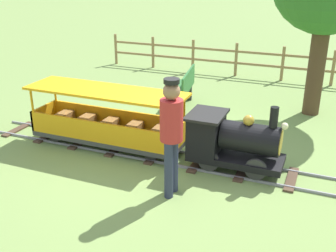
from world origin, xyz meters
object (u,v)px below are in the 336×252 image
object	(u,v)px
locomotive	(231,140)
conductor_person	(171,129)
park_bench	(182,89)
passenger_car	(107,124)

from	to	relation	value
locomotive	conductor_person	distance (m)	1.23
conductor_person	park_bench	size ratio (longest dim) A/B	1.20
passenger_car	park_bench	world-z (taller)	passenger_car
locomotive	passenger_car	size ratio (longest dim) A/B	0.54
park_bench	passenger_car	bearing A→B (deg)	-11.51
passenger_car	park_bench	bearing A→B (deg)	168.49
conductor_person	park_bench	world-z (taller)	conductor_person
passenger_car	conductor_person	distance (m)	1.92
locomotive	park_bench	distance (m)	2.84
conductor_person	park_bench	bearing A→B (deg)	-161.88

